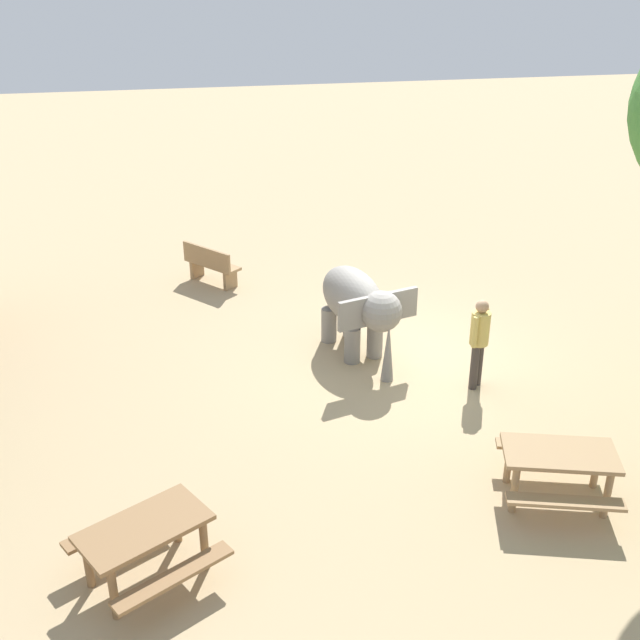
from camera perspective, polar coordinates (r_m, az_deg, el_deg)
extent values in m
plane|color=tan|center=(14.44, 5.49, -2.97)|extent=(60.00, 60.00, 0.00)
cylinder|color=gray|center=(14.42, 3.98, -1.43)|extent=(0.29, 0.29, 0.67)
cylinder|color=gray|center=(14.21, 2.35, -1.82)|extent=(0.29, 0.29, 0.67)
cylinder|color=gray|center=(15.14, 2.23, 0.01)|extent=(0.29, 0.29, 0.67)
cylinder|color=gray|center=(14.94, 0.65, -0.34)|extent=(0.29, 0.29, 0.67)
ellipsoid|color=gray|center=(14.36, 2.34, 1.76)|extent=(1.85, 1.28, 1.01)
sphere|color=gray|center=(13.49, 4.46, 0.63)|extent=(0.72, 0.72, 0.72)
cone|color=gray|center=(13.57, 4.94, -2.24)|extent=(0.22, 0.22, 1.13)
cube|color=gray|center=(13.80, 5.93, 1.18)|extent=(0.24, 0.59, 0.54)
cube|color=gray|center=(13.35, 2.47, 0.42)|extent=(0.24, 0.59, 0.54)
cylinder|color=#3F3833|center=(13.59, 11.10, -3.37)|extent=(0.14, 0.14, 0.82)
cylinder|color=#3F3833|center=(13.74, 11.40, -3.06)|extent=(0.14, 0.14, 0.82)
cylinder|color=tan|center=(13.34, 11.51, -0.59)|extent=(0.32, 0.32, 0.58)
sphere|color=tan|center=(13.17, 11.66, 0.97)|extent=(0.22, 0.22, 0.22)
cylinder|color=tan|center=(13.16, 11.15, -0.87)|extent=(0.09, 0.09, 0.55)
cylinder|color=tan|center=(13.51, 11.87, -0.20)|extent=(0.09, 0.09, 0.55)
cube|color=#9E7A51|center=(17.63, -7.77, 4.04)|extent=(1.32, 1.22, 0.06)
cube|color=#9E7A51|center=(17.44, -8.21, 4.58)|extent=(1.10, 0.96, 0.40)
cube|color=#9E7A51|center=(18.08, -8.89, 3.71)|extent=(0.30, 0.32, 0.42)
cube|color=#9E7A51|center=(17.37, -6.51, 2.92)|extent=(0.30, 0.32, 0.42)
cube|color=#9E7A51|center=(11.13, 16.98, -9.22)|extent=(1.19, 1.66, 0.06)
cylinder|color=#9E7A51|center=(11.74, 19.37, -9.91)|extent=(0.10, 0.10, 0.72)
cylinder|color=#9E7A51|center=(11.25, 20.06, -11.80)|extent=(0.10, 0.10, 0.72)
cylinder|color=#9E7A51|center=(11.50, 13.49, -9.87)|extent=(0.10, 0.10, 0.72)
cylinder|color=#9E7A51|center=(10.99, 13.88, -11.81)|extent=(0.10, 0.10, 0.72)
cube|color=#9E7A51|center=(11.80, 16.27, -8.74)|extent=(0.65, 1.51, 0.05)
cube|color=#9E7A51|center=(10.82, 17.34, -12.45)|extent=(0.65, 1.51, 0.05)
cube|color=olive|center=(9.72, -12.64, -14.44)|extent=(1.44, 1.70, 0.06)
cylinder|color=olive|center=(9.59, -14.70, -18.57)|extent=(0.10, 0.10, 0.72)
cylinder|color=olive|center=(10.03, -16.45, -16.45)|extent=(0.10, 0.10, 0.72)
cylinder|color=olive|center=(9.97, -8.37, -15.77)|extent=(0.10, 0.10, 0.72)
cylinder|color=olive|center=(10.40, -10.36, -13.90)|extent=(0.10, 0.10, 0.72)
cube|color=olive|center=(9.51, -10.54, -17.81)|extent=(0.96, 1.42, 0.05)
cube|color=olive|center=(10.36, -14.19, -13.95)|extent=(0.96, 1.42, 0.05)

